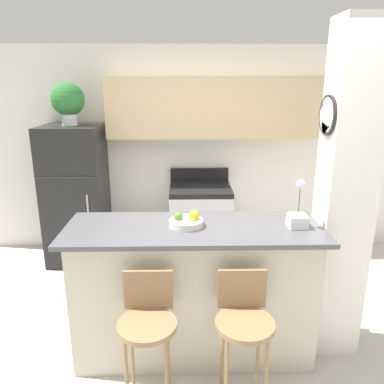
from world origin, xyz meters
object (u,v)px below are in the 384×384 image
at_px(potted_plant_on_fridge, 68,101).
at_px(orchid_vase, 298,215).
at_px(stove_range, 200,221).
at_px(bar_stool_left, 148,323).
at_px(refrigerator, 76,195).
at_px(bar_stool_right, 244,322).
at_px(fruit_bowl, 187,221).
at_px(trash_bin, 123,251).

xyz_separation_m(potted_plant_on_fridge, orchid_vase, (2.13, -1.74, -0.74)).
distance_m(stove_range, bar_stool_left, 2.30).
xyz_separation_m(refrigerator, bar_stool_right, (1.68, -2.23, -0.20)).
distance_m(stove_range, bar_stool_right, 2.26).
height_order(refrigerator, fruit_bowl, refrigerator).
height_order(bar_stool_left, trash_bin, bar_stool_left).
bearing_deg(refrigerator, bar_stool_right, -52.98).
bearing_deg(orchid_vase, trash_bin, 136.15).
height_order(refrigerator, potted_plant_on_fridge, potted_plant_on_fridge).
bearing_deg(orchid_vase, fruit_bowl, 177.29).
distance_m(bar_stool_left, potted_plant_on_fridge, 2.78).
relative_size(potted_plant_on_fridge, orchid_vase, 1.31).
bearing_deg(trash_bin, refrigerator, 157.29).
height_order(stove_range, trash_bin, stove_range).
relative_size(bar_stool_left, potted_plant_on_fridge, 1.98).
height_order(stove_range, bar_stool_left, stove_range).
xyz_separation_m(refrigerator, trash_bin, (0.56, -0.23, -0.63)).
distance_m(refrigerator, potted_plant_on_fridge, 1.09).
xyz_separation_m(bar_stool_left, fruit_bowl, (0.26, 0.52, 0.50)).
distance_m(stove_range, trash_bin, 1.00).
bearing_deg(refrigerator, orchid_vase, -39.31).
distance_m(refrigerator, bar_stool_left, 2.47).
xyz_separation_m(refrigerator, potted_plant_on_fridge, (-0.00, 0.00, 1.09)).
bearing_deg(trash_bin, bar_stool_left, -76.04).
height_order(orchid_vase, trash_bin, orchid_vase).
height_order(bar_stool_left, potted_plant_on_fridge, potted_plant_on_fridge).
height_order(fruit_bowl, trash_bin, fruit_bowl).
xyz_separation_m(stove_range, orchid_vase, (0.64, -1.77, 0.72)).
bearing_deg(bar_stool_left, refrigerator, 115.32).
relative_size(orchid_vase, fruit_bowl, 1.42).
bearing_deg(orchid_vase, potted_plant_on_fridge, 140.69).
relative_size(refrigerator, fruit_bowl, 6.50).
height_order(orchid_vase, fruit_bowl, orchid_vase).
bearing_deg(bar_stool_right, fruit_bowl, 125.24).
height_order(stove_range, potted_plant_on_fridge, potted_plant_on_fridge).
relative_size(fruit_bowl, trash_bin, 0.67).
xyz_separation_m(stove_range, bar_stool_left, (-0.43, -2.25, 0.16)).
bearing_deg(orchid_vase, bar_stool_left, -155.87).
bearing_deg(bar_stool_left, fruit_bowl, 63.71).
xyz_separation_m(bar_stool_right, fruit_bowl, (-0.37, 0.52, 0.50)).
relative_size(refrigerator, bar_stool_right, 1.77).
bearing_deg(refrigerator, stove_range, 0.84).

